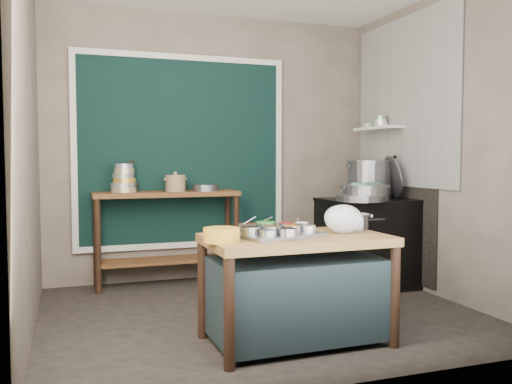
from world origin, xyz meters
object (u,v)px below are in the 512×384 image
object	(u,v)px
stove_block	(369,244)
condiment_tray	(278,235)
saucepan	(354,222)
ceramic_crock	(175,184)
stock_pot	(369,179)
yellow_basin	(222,235)
steamer	(366,193)
back_counter	(167,238)
prep_table	(296,289)
utensil_cup	(130,187)

from	to	relation	value
stove_block	condiment_tray	size ratio (longest dim) A/B	1.62
saucepan	ceramic_crock	xyz separation A→B (m)	(-0.99, 1.87, 0.21)
stove_block	stock_pot	bearing A→B (deg)	61.37
yellow_basin	steamer	distance (m)	2.14
back_counter	steamer	xyz separation A→B (m)	(1.74, -0.92, 0.48)
prep_table	steamer	bearing A→B (deg)	41.81
ceramic_crock	utensil_cup	bearing A→B (deg)	175.74
yellow_basin	utensil_cup	distance (m)	2.19
stove_block	yellow_basin	bearing A→B (deg)	-143.74
utensil_cup	stock_pot	world-z (taller)	stock_pot
utensil_cup	steamer	world-z (taller)	utensil_cup
stock_pot	prep_table	bearing A→B (deg)	-134.45
prep_table	back_counter	bearing A→B (deg)	103.98
back_counter	stove_block	bearing A→B (deg)	-21.02
ceramic_crock	stock_pot	xyz separation A→B (m)	(1.92, -0.53, 0.05)
yellow_basin	ceramic_crock	xyz separation A→B (m)	(0.11, 2.12, 0.23)
utensil_cup	back_counter	bearing A→B (deg)	-2.44
back_counter	utensil_cup	xyz separation A→B (m)	(-0.36, 0.02, 0.52)
saucepan	ceramic_crock	bearing A→B (deg)	123.52
ceramic_crock	stock_pot	bearing A→B (deg)	-15.37
steamer	back_counter	bearing A→B (deg)	152.02
steamer	stock_pot	bearing A→B (deg)	55.17
prep_table	ceramic_crock	xyz separation A→B (m)	(-0.46, 2.01, 0.65)
condiment_tray	ceramic_crock	xyz separation A→B (m)	(-0.32, 2.01, 0.26)
stove_block	ceramic_crock	size ratio (longest dim) A/B	4.17
back_counter	saucepan	distance (m)	2.20
prep_table	saucepan	xyz separation A→B (m)	(0.53, 0.14, 0.44)
condiment_tray	saucepan	bearing A→B (deg)	11.67
saucepan	steamer	size ratio (longest dim) A/B	0.47
yellow_basin	ceramic_crock	bearing A→B (deg)	87.13
stove_block	ceramic_crock	xyz separation A→B (m)	(-1.81, 0.71, 0.60)
back_counter	saucepan	world-z (taller)	back_counter
prep_table	stock_pot	world-z (taller)	stock_pot
utensil_cup	stock_pot	size ratio (longest dim) A/B	0.34
steamer	yellow_basin	bearing A→B (deg)	-145.34
saucepan	steamer	bearing A→B (deg)	61.22
prep_table	stove_block	size ratio (longest dim) A/B	1.39
condiment_tray	yellow_basin	xyz separation A→B (m)	(-0.43, -0.11, 0.03)
back_counter	condiment_tray	xyz separation A→B (m)	(0.41, -2.03, 0.29)
stove_block	yellow_basin	distance (m)	2.41
stove_block	back_counter	bearing A→B (deg)	158.98
prep_table	utensil_cup	distance (m)	2.32
yellow_basin	stock_pot	bearing A→B (deg)	38.26
utensil_cup	stock_pot	bearing A→B (deg)	-13.34
condiment_tray	stove_block	bearing A→B (deg)	40.99
back_counter	yellow_basin	size ratio (longest dim) A/B	6.20
condiment_tray	prep_table	bearing A→B (deg)	-1.00
condiment_tray	stock_pot	bearing A→B (deg)	42.93
condiment_tray	ceramic_crock	size ratio (longest dim) A/B	2.58
stove_block	utensil_cup	size ratio (longest dim) A/B	5.49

